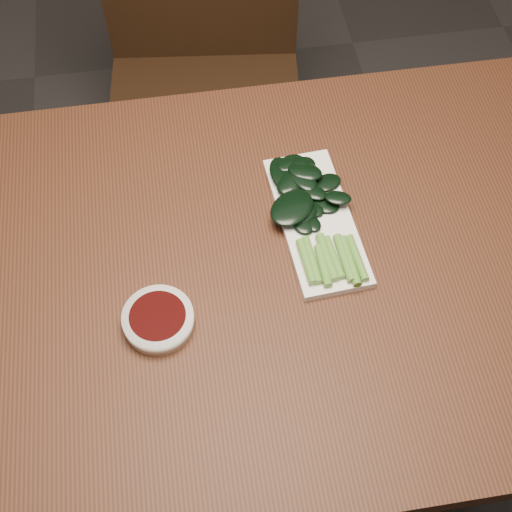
# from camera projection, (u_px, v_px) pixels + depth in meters

# --- Properties ---
(ground) EXTENTS (6.00, 6.00, 0.00)m
(ground) POSITION_uv_depth(u_px,v_px,m) (256.00, 427.00, 1.76)
(ground) COLOR #2C2A2A
(ground) RESTS_ON ground
(table) EXTENTS (1.40, 0.80, 0.75)m
(table) POSITION_uv_depth(u_px,v_px,m) (256.00, 290.00, 1.19)
(table) COLOR #432213
(table) RESTS_ON ground
(chair_far) EXTENTS (0.52, 0.52, 0.89)m
(chair_far) POSITION_uv_depth(u_px,v_px,m) (204.00, 78.00, 1.73)
(chair_far) COLOR black
(chair_far) RESTS_ON ground
(sauce_bowl) EXTENTS (0.11, 0.11, 0.03)m
(sauce_bowl) POSITION_uv_depth(u_px,v_px,m) (158.00, 320.00, 1.06)
(sauce_bowl) COLOR white
(sauce_bowl) RESTS_ON table
(serving_plate) EXTENTS (0.13, 0.29, 0.01)m
(serving_plate) POSITION_uv_depth(u_px,v_px,m) (316.00, 221.00, 1.17)
(serving_plate) COLOR white
(serving_plate) RESTS_ON table
(gai_lan) EXTENTS (0.15, 0.27, 0.02)m
(gai_lan) POSITION_uv_depth(u_px,v_px,m) (307.00, 208.00, 1.16)
(gai_lan) COLOR #5D9B35
(gai_lan) RESTS_ON serving_plate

